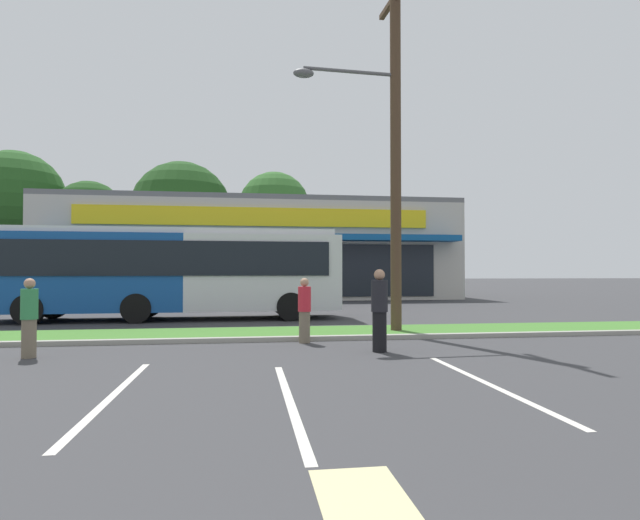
{
  "coord_description": "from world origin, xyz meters",
  "views": [
    {
      "loc": [
        -0.26,
        -0.03,
        1.74
      ],
      "look_at": [
        2.35,
        18.1,
        2.15
      ],
      "focal_mm": 28.89,
      "sensor_mm": 36.0,
      "label": 1
    }
  ],
  "objects": [
    {
      "name": "tree_left",
      "position": [
        -13.64,
        46.42,
        6.49
      ],
      "size": [
        6.03,
        6.03,
        9.52
      ],
      "color": "#473323",
      "rests_on": "ground_plane"
    },
    {
      "name": "parking_stripe_2",
      "position": [
        0.33,
        6.93,
        0.0
      ],
      "size": [
        0.12,
        4.8,
        0.01
      ],
      "primitive_type": "cube",
      "color": "silver",
      "rests_on": "ground_plane"
    },
    {
      "name": "lot_arrow",
      "position": [
        0.64,
        3.66,
        0.0
      ],
      "size": [
        0.7,
        1.6,
        0.01
      ],
      "primitive_type": "cube",
      "color": "beige",
      "rests_on": "ground_plane"
    },
    {
      "name": "pedestrian_near_bench",
      "position": [
        -4.58,
        11.07,
        0.8
      ],
      "size": [
        0.32,
        0.32,
        1.6
      ],
      "rotation": [
        0.0,
        0.0,
        2.25
      ],
      "color": "#726651",
      "rests_on": "ground_plane"
    },
    {
      "name": "parking_stripe_3",
      "position": [
        3.45,
        7.48,
        0.0
      ],
      "size": [
        0.12,
        4.8,
        0.01
      ],
      "primitive_type": "cube",
      "color": "silver",
      "rests_on": "ground_plane"
    },
    {
      "name": "storefront_building",
      "position": [
        0.37,
        36.44,
        3.15
      ],
      "size": [
        25.49,
        14.22,
        6.3
      ],
      "color": "#BCB7AD",
      "rests_on": "ground_plane"
    },
    {
      "name": "utility_pole",
      "position": [
        3.71,
        13.73,
        5.36
      ],
      "size": [
        3.03,
        2.4,
        10.02
      ],
      "color": "#4C3826",
      "rests_on": "ground_plane"
    },
    {
      "name": "tree_far_left",
      "position": [
        -19.71,
        46.61,
        7.89
      ],
      "size": [
        8.14,
        8.14,
        11.97
      ],
      "color": "#473323",
      "rests_on": "ground_plane"
    },
    {
      "name": "grass_median",
      "position": [
        0.0,
        14.0,
        0.06
      ],
      "size": [
        56.0,
        2.2,
        0.12
      ],
      "primitive_type": "cube",
      "color": "#427A2D",
      "rests_on": "ground_plane"
    },
    {
      "name": "curb_lip",
      "position": [
        0.0,
        12.78,
        0.06
      ],
      "size": [
        56.0,
        0.24,
        0.12
      ],
      "primitive_type": "cube",
      "color": "#99968C",
      "rests_on": "ground_plane"
    },
    {
      "name": "car_1",
      "position": [
        -9.82,
        25.64,
        0.78
      ],
      "size": [
        4.48,
        1.96,
        1.51
      ],
      "color": "slate",
      "rests_on": "ground_plane"
    },
    {
      "name": "car_2",
      "position": [
        -3.91,
        24.38,
        0.82
      ],
      "size": [
        4.79,
        1.99,
        1.61
      ],
      "rotation": [
        0.0,
        0.0,
        3.14
      ],
      "color": "#515459",
      "rests_on": "ground_plane"
    },
    {
      "name": "tree_mid",
      "position": [
        2.14,
        44.55,
        7.27
      ],
      "size": [
        6.16,
        6.16,
        10.37
      ],
      "color": "#473323",
      "rests_on": "ground_plane"
    },
    {
      "name": "parking_stripe_1",
      "position": [
        -2.09,
        7.57,
        0.0
      ],
      "size": [
        0.12,
        4.8,
        0.01
      ],
      "primitive_type": "cube",
      "color": "silver",
      "rests_on": "ground_plane"
    },
    {
      "name": "pedestrian_by_pole",
      "position": [
        2.61,
        10.81,
        0.9
      ],
      "size": [
        0.36,
        0.36,
        1.79
      ],
      "rotation": [
        0.0,
        0.0,
        3.07
      ],
      "color": "black",
      "rests_on": "ground_plane"
    },
    {
      "name": "tree_mid_left",
      "position": [
        -5.66,
        44.38,
        6.78
      ],
      "size": [
        8.37,
        8.37,
        10.97
      ],
      "color": "#473323",
      "rests_on": "ground_plane"
    },
    {
      "name": "pedestrian_mid",
      "position": [
        1.16,
        12.44,
        0.79
      ],
      "size": [
        0.32,
        0.32,
        1.58
      ],
      "rotation": [
        0.0,
        0.0,
        5.8
      ],
      "color": "#726651",
      "rests_on": "ground_plane"
    },
    {
      "name": "city_bus",
      "position": [
        -2.99,
        19.09,
        1.77
      ],
      "size": [
        12.31,
        2.85,
        3.25
      ],
      "rotation": [
        0.0,
        0.0,
        0.02
      ],
      "color": "#144793",
      "rests_on": "ground_plane"
    }
  ]
}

